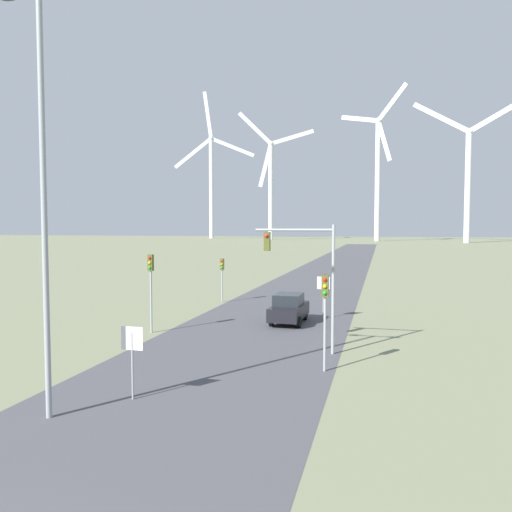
% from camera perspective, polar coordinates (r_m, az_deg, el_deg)
% --- Properties ---
extents(road_surface, '(10.00, 240.00, 0.01)m').
position_cam_1_polar(road_surface, '(54.10, 6.95, -2.94)').
color(road_surface, '#47474C').
rests_on(road_surface, ground).
extents(streetlamp, '(2.78, 0.32, 12.91)m').
position_cam_1_polar(streetlamp, '(16.55, -23.17, 9.52)').
color(streetlamp, '#93999E').
rests_on(streetlamp, ground).
extents(stop_sign_near, '(0.81, 0.07, 2.52)m').
position_cam_1_polar(stop_sign_near, '(17.78, -13.97, -10.24)').
color(stop_sign_near, '#93999E').
rests_on(stop_sign_near, ground).
extents(stop_sign_far, '(0.81, 0.07, 2.72)m').
position_cam_1_polar(stop_sign_far, '(32.32, 7.71, -3.80)').
color(stop_sign_far, '#93999E').
rests_on(stop_sign_far, ground).
extents(traffic_light_post_near_left, '(0.28, 0.34, 4.37)m').
position_cam_1_polar(traffic_light_post_near_left, '(28.32, -11.94, -2.23)').
color(traffic_light_post_near_left, '#93999E').
rests_on(traffic_light_post_near_left, ground).
extents(traffic_light_post_near_right, '(0.28, 0.33, 3.97)m').
position_cam_1_polar(traffic_light_post_near_right, '(20.52, 7.90, -5.10)').
color(traffic_light_post_near_right, '#93999E').
rests_on(traffic_light_post_near_right, ground).
extents(traffic_light_post_mid_left, '(0.28, 0.34, 3.43)m').
position_cam_1_polar(traffic_light_post_mid_left, '(39.21, -3.90, -1.61)').
color(traffic_light_post_mid_left, '#93999E').
rests_on(traffic_light_post_mid_left, ground).
extents(traffic_light_mast_overhead, '(3.75, 0.35, 6.02)m').
position_cam_1_polar(traffic_light_mast_overhead, '(23.36, 5.75, -0.81)').
color(traffic_light_mast_overhead, '#93999E').
rests_on(traffic_light_mast_overhead, ground).
extents(car_approaching, '(1.95, 4.16, 1.83)m').
position_cam_1_polar(car_approaching, '(30.83, 3.78, -5.99)').
color(car_approaching, black).
rests_on(car_approaching, ground).
extents(wind_turbine_far_left, '(41.07, 7.68, 74.64)m').
position_cam_1_polar(wind_turbine_far_left, '(259.69, -5.14, 9.04)').
color(wind_turbine_far_left, silver).
rests_on(wind_turbine_far_left, ground).
extents(wind_turbine_left, '(34.59, 7.14, 59.09)m').
position_cam_1_polar(wind_turbine_left, '(233.89, 1.70, 8.68)').
color(wind_turbine_left, silver).
rests_on(wind_turbine_left, ground).
extents(wind_turbine_center, '(27.02, 13.44, 62.95)m').
position_cam_1_polar(wind_turbine_center, '(214.50, 13.75, 9.66)').
color(wind_turbine_center, silver).
rests_on(wind_turbine_center, ground).
extents(wind_turbine_right, '(39.95, 4.21, 53.05)m').
position_cam_1_polar(wind_turbine_right, '(202.08, 23.08, 8.83)').
color(wind_turbine_right, silver).
rests_on(wind_turbine_right, ground).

